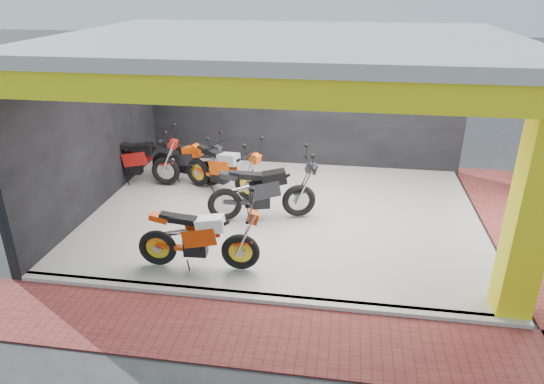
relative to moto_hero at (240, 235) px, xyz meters
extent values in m
plane|color=#2D2D30|center=(0.44, 0.34, -0.77)|extent=(80.00, 80.00, 0.00)
cube|color=white|center=(0.44, 2.34, -0.72)|extent=(8.00, 6.00, 0.10)
cube|color=beige|center=(0.44, 2.34, 2.83)|extent=(8.40, 6.40, 0.20)
cube|color=black|center=(0.44, 5.44, 0.98)|extent=(8.20, 0.20, 3.50)
cube|color=black|center=(-3.66, 2.34, 0.98)|extent=(0.20, 6.20, 3.50)
cube|color=yellow|center=(4.19, -0.41, 0.98)|extent=(0.50, 0.50, 3.50)
cube|color=yellow|center=(0.44, -0.66, 2.53)|extent=(8.40, 0.30, 0.40)
cube|color=yellow|center=(4.44, 2.34, 2.53)|extent=(0.30, 6.40, 0.40)
cube|color=white|center=(0.44, -0.68, -0.72)|extent=(8.00, 0.20, 0.10)
cube|color=maroon|center=(0.44, -1.46, -0.75)|extent=(9.00, 1.40, 0.03)
cube|color=maroon|center=(5.24, 2.34, -0.75)|extent=(1.40, 7.00, 0.03)
camera|label=1|loc=(1.60, -6.85, 3.85)|focal=32.00mm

